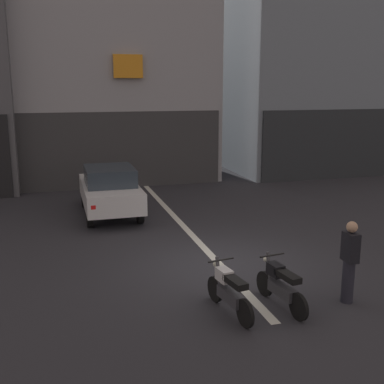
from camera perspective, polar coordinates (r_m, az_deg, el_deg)
ground_plane at (r=11.55m, az=3.49°, el=-8.84°), size 120.00×120.00×0.00m
lane_centre_line at (r=17.06m, az=-3.26°, el=-1.75°), size 0.20×18.00×0.01m
building_mid_block at (r=24.13m, az=-12.00°, el=15.76°), size 10.52×8.37×11.38m
building_far_right at (r=27.73m, az=14.04°, el=17.72°), size 10.10×9.75×13.79m
car_white_crossing_near at (r=15.97m, az=-9.86°, el=0.34°), size 1.76×4.10×1.64m
motorcycle_white_row_leftmost at (r=9.13m, az=4.47°, el=-11.74°), size 0.55×1.66×0.98m
motorcycle_black_row_left_mid at (r=9.50m, az=10.62°, el=-10.93°), size 0.55×1.66×0.98m
person_by_motorcycles at (r=9.89m, az=18.42°, el=-7.93°), size 0.24×0.37×1.67m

